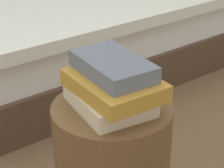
% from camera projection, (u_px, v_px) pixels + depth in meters
% --- Properties ---
extents(bed, '(1.56, 2.03, 0.62)m').
position_uv_depth(bed, '(84.00, 18.00, 2.75)').
color(bed, '#4C3828').
rests_on(bed, ground_plane).
extents(book_cream, '(0.27, 0.22, 0.05)m').
position_uv_depth(book_cream, '(110.00, 100.00, 1.23)').
color(book_cream, beige).
rests_on(book_cream, side_table).
extents(book_ochre, '(0.29, 0.22, 0.05)m').
position_uv_depth(book_ochre, '(115.00, 84.00, 1.21)').
color(book_ochre, '#B7842D').
rests_on(book_ochre, book_cream).
extents(book_slate, '(0.27, 0.18, 0.05)m').
position_uv_depth(book_slate, '(113.00, 66.00, 1.21)').
color(book_slate, slate).
rests_on(book_slate, book_ochre).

